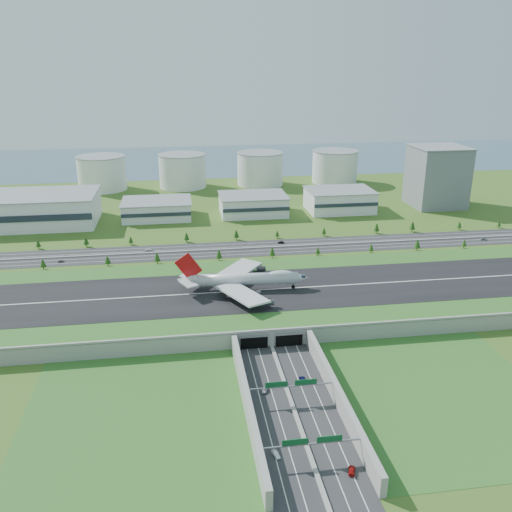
{
  "coord_description": "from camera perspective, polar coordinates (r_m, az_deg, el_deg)",
  "views": [
    {
      "loc": [
        -40.97,
        -277.01,
        129.94
      ],
      "look_at": [
        4.92,
        35.0,
        15.94
      ],
      "focal_mm": 38.0,
      "sensor_mm": 36.0,
      "label": 1
    }
  ],
  "objects": [
    {
      "name": "fuel_tank_a",
      "position": [
        602.88,
        -15.92,
        8.37
      ],
      "size": [
        50.0,
        50.0,
        35.0
      ],
      "primitive_type": "cylinder",
      "color": "white",
      "rests_on": "ground"
    },
    {
      "name": "car_2",
      "position": [
        239.44,
        4.93,
        -12.82
      ],
      "size": [
        2.72,
        5.58,
        1.53
      ],
      "primitive_type": "imported",
      "rotation": [
        0.0,
        0.0,
        3.11
      ],
      "color": "#0E1046",
      "rests_on": "ground"
    },
    {
      "name": "hangar_mid_b",
      "position": [
        487.03,
        -0.32,
        5.43
      ],
      "size": [
        58.0,
        42.0,
        17.0
      ],
      "primitive_type": "cube",
      "color": "silver",
      "rests_on": "ground"
    },
    {
      "name": "car_1",
      "position": [
        200.91,
        2.09,
        -20.12
      ],
      "size": [
        2.72,
        4.79,
        1.49
      ],
      "primitive_type": "imported",
      "rotation": [
        0.0,
        0.0,
        0.27
      ],
      "color": "white",
      "rests_on": "ground"
    },
    {
      "name": "north_expressway",
      "position": [
        396.15,
        -1.97,
        0.72
      ],
      "size": [
        560.0,
        36.0,
        0.12
      ],
      "primitive_type": "cube",
      "color": "#28282B",
      "rests_on": "ground"
    },
    {
      "name": "fuel_tank_d",
      "position": [
        623.04,
        8.29,
        9.27
      ],
      "size": [
        50.0,
        50.0,
        35.0
      ],
      "primitive_type": "cylinder",
      "color": "white",
      "rests_on": "ground"
    },
    {
      "name": "ground",
      "position": [
        308.7,
        0.04,
        -5.02
      ],
      "size": [
        1200.0,
        1200.0,
        0.0
      ],
      "primitive_type": "plane",
      "color": "#2D5119",
      "rests_on": "ground"
    },
    {
      "name": "underpass_road",
      "position": [
        221.86,
        3.93,
        -14.95
      ],
      "size": [
        38.8,
        120.4,
        8.0
      ],
      "color": "#28282B",
      "rests_on": "ground"
    },
    {
      "name": "sign_gantry_near",
      "position": [
        223.42,
        3.71,
        -13.57
      ],
      "size": [
        38.7,
        0.7,
        9.8
      ],
      "color": "gray",
      "rests_on": "ground"
    },
    {
      "name": "car_0",
      "position": [
        232.11,
        0.95,
        -13.89
      ],
      "size": [
        3.82,
        5.24,
        1.66
      ],
      "primitive_type": "imported",
      "rotation": [
        0.0,
        0.0,
        -0.43
      ],
      "color": "silver",
      "rests_on": "ground"
    },
    {
      "name": "car_3",
      "position": [
        197.39,
        10.04,
        -21.32
      ],
      "size": [
        3.85,
        5.74,
        1.54
      ],
      "primitive_type": "imported",
      "rotation": [
        0.0,
        0.0,
        2.79
      ],
      "color": "#9D100E",
      "rests_on": "ground"
    },
    {
      "name": "car_7",
      "position": [
        399.62,
        -11.31,
        0.64
      ],
      "size": [
        6.1,
        3.16,
        1.69
      ],
      "primitive_type": "imported",
      "rotation": [
        0.0,
        0.0,
        -1.71
      ],
      "color": "white",
      "rests_on": "ground"
    },
    {
      "name": "sign_gantry_far",
      "position": [
        195.96,
        5.93,
        -19.13
      ],
      "size": [
        38.7,
        0.7,
        9.8
      ],
      "color": "gray",
      "rests_on": "ground"
    },
    {
      "name": "car_6",
      "position": [
        451.56,
        22.86,
        1.66
      ],
      "size": [
        5.7,
        3.13,
        1.51
      ],
      "primitive_type": "imported",
      "rotation": [
        0.0,
        0.0,
        1.45
      ],
      "color": "#B5B5BA",
      "rests_on": "ground"
    },
    {
      "name": "airfield_deck",
      "position": [
        306.91,
        0.04,
        -4.33
      ],
      "size": [
        520.0,
        100.0,
        9.2
      ],
      "color": "gray",
      "rests_on": "ground"
    },
    {
      "name": "car_4",
      "position": [
        393.61,
        -19.83,
        -0.5
      ],
      "size": [
        4.57,
        2.4,
        1.48
      ],
      "primitive_type": "imported",
      "rotation": [
        0.0,
        0.0,
        1.73
      ],
      "color": "slate",
      "rests_on": "ground"
    },
    {
      "name": "hangar_mid_c",
      "position": [
        503.89,
        8.77,
        5.81
      ],
      "size": [
        58.0,
        42.0,
        19.0
      ],
      "primitive_type": "cube",
      "color": "silver",
      "rests_on": "ground"
    },
    {
      "name": "hangar_mid_a",
      "position": [
        483.17,
        -10.39,
        4.87
      ],
      "size": [
        58.0,
        42.0,
        15.0
      ],
      "primitive_type": "cube",
      "color": "silver",
      "rests_on": "ground"
    },
    {
      "name": "office_tower",
      "position": [
        539.77,
        18.51,
        7.92
      ],
      "size": [
        46.0,
        46.0,
        55.0
      ],
      "primitive_type": "cube",
      "color": "slate",
      "rests_on": "ground"
    },
    {
      "name": "tree_row",
      "position": [
        393.89,
        -2.06,
        1.3
      ],
      "size": [
        502.4,
        48.67,
        8.4
      ],
      "color": "#3D2819",
      "rests_on": "ground"
    },
    {
      "name": "boeing_747",
      "position": [
        303.94,
        -1.32,
        -2.44
      ],
      "size": [
        75.03,
        70.71,
        23.19
      ],
      "rotation": [
        0.0,
        0.0,
        -0.07
      ],
      "color": "silver",
      "rests_on": "airfield_deck"
    },
    {
      "name": "car_5",
      "position": [
        408.74,
        2.62,
        1.45
      ],
      "size": [
        4.88,
        2.03,
        1.57
      ],
      "primitive_type": "imported",
      "rotation": [
        0.0,
        0.0,
        -1.65
      ],
      "color": "black",
      "rests_on": "ground"
    },
    {
      "name": "hangar_west",
      "position": [
        493.85,
        -23.32,
        4.48
      ],
      "size": [
        120.0,
        60.0,
        25.0
      ],
      "primitive_type": "cube",
      "color": "silver",
      "rests_on": "ground"
    },
    {
      "name": "fuel_tank_c",
      "position": [
        604.56,
        0.44,
        9.16
      ],
      "size": [
        50.0,
        50.0,
        35.0
      ],
      "primitive_type": "cylinder",
      "color": "white",
      "rests_on": "ground"
    },
    {
      "name": "bay_water",
      "position": [
        769.16,
        -5.28,
        10.07
      ],
      "size": [
        1200.0,
        260.0,
        0.06
      ],
      "primitive_type": "cube",
      "color": "#395B6E",
      "rests_on": "ground"
    },
    {
      "name": "fuel_tank_b",
      "position": [
        597.71,
        -7.74,
        8.85
      ],
      "size": [
        50.0,
        50.0,
        35.0
      ],
      "primitive_type": "cylinder",
      "color": "white",
      "rests_on": "ground"
    }
  ]
}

